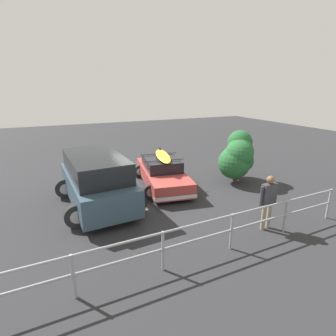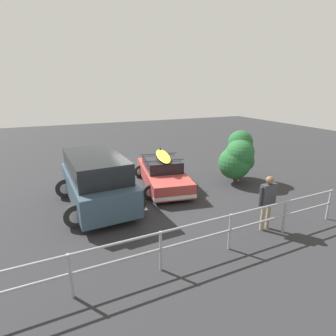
{
  "view_description": "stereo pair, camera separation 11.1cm",
  "coord_description": "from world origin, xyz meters",
  "px_view_note": "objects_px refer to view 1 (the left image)",
  "views": [
    {
      "loc": [
        3.51,
        10.1,
        4.13
      ],
      "look_at": [
        -0.68,
        0.74,
        0.95
      ],
      "focal_mm": 28.0,
      "sensor_mm": 36.0,
      "label": 1
    },
    {
      "loc": [
        3.41,
        10.15,
        4.13
      ],
      "look_at": [
        -0.68,
        0.74,
        0.95
      ],
      "focal_mm": 28.0,
      "sensor_mm": 36.0,
      "label": 2
    }
  ],
  "objects_px": {
    "sedan_car": "(162,172)",
    "person_bystander": "(268,198)",
    "suv_car": "(97,180)",
    "bush_near_left": "(238,155)"
  },
  "relations": [
    {
      "from": "person_bystander",
      "to": "bush_near_left",
      "type": "distance_m",
      "value": 4.2
    },
    {
      "from": "sedan_car",
      "to": "person_bystander",
      "type": "bearing_deg",
      "value": 106.36
    },
    {
      "from": "suv_car",
      "to": "bush_near_left",
      "type": "relative_size",
      "value": 1.99
    },
    {
      "from": "suv_car",
      "to": "person_bystander",
      "type": "bearing_deg",
      "value": 138.78
    },
    {
      "from": "suv_car",
      "to": "person_bystander",
      "type": "height_order",
      "value": "suv_car"
    },
    {
      "from": "sedan_car",
      "to": "person_bystander",
      "type": "xyz_separation_m",
      "value": [
        -1.39,
        4.74,
        0.44
      ]
    },
    {
      "from": "bush_near_left",
      "to": "sedan_car",
      "type": "bearing_deg",
      "value": -16.7
    },
    {
      "from": "sedan_car",
      "to": "suv_car",
      "type": "distance_m",
      "value": 3.11
    },
    {
      "from": "suv_car",
      "to": "bush_near_left",
      "type": "height_order",
      "value": "bush_near_left"
    },
    {
      "from": "sedan_car",
      "to": "suv_car",
      "type": "height_order",
      "value": "suv_car"
    }
  ]
}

